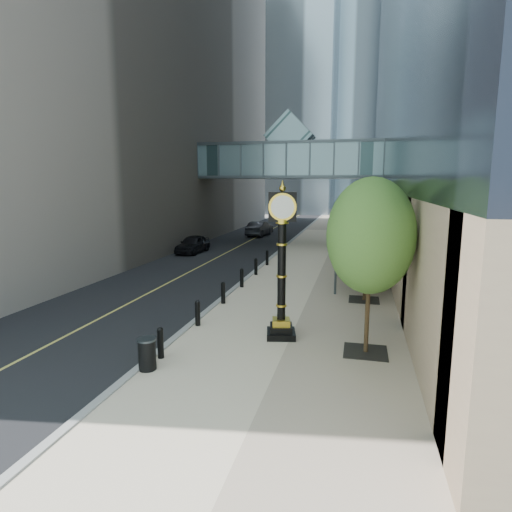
{
  "coord_description": "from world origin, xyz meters",
  "views": [
    {
      "loc": [
        3.22,
        -10.72,
        5.51
      ],
      "look_at": [
        -0.79,
        5.92,
        2.59
      ],
      "focal_mm": 30.0,
      "sensor_mm": 36.0,
      "label": 1
    }
  ],
  "objects_px": {
    "car_near": "(193,244)",
    "car_far": "(260,229)",
    "street_clock": "(282,273)",
    "trash_bin": "(147,355)",
    "pedestrian": "(364,267)"
  },
  "relations": [
    {
      "from": "trash_bin",
      "to": "pedestrian",
      "type": "distance_m",
      "value": 14.73
    },
    {
      "from": "trash_bin",
      "to": "car_near",
      "type": "xyz_separation_m",
      "value": [
        -6.9,
        20.79,
        0.21
      ]
    },
    {
      "from": "pedestrian",
      "to": "car_near",
      "type": "distance_m",
      "value": 15.14
    },
    {
      "from": "car_near",
      "to": "car_far",
      "type": "bearing_deg",
      "value": 79.94
    },
    {
      "from": "trash_bin",
      "to": "car_far",
      "type": "xyz_separation_m",
      "value": [
        -4.23,
        32.85,
        0.27
      ]
    },
    {
      "from": "car_near",
      "to": "car_far",
      "type": "xyz_separation_m",
      "value": [
        2.67,
        12.06,
        0.06
      ]
    },
    {
      "from": "street_clock",
      "to": "car_far",
      "type": "distance_m",
      "value": 30.26
    },
    {
      "from": "pedestrian",
      "to": "street_clock",
      "type": "bearing_deg",
      "value": 78.81
    },
    {
      "from": "trash_bin",
      "to": "car_far",
      "type": "distance_m",
      "value": 33.12
    },
    {
      "from": "pedestrian",
      "to": "car_near",
      "type": "height_order",
      "value": "pedestrian"
    },
    {
      "from": "car_near",
      "to": "car_far",
      "type": "relative_size",
      "value": 0.89
    },
    {
      "from": "street_clock",
      "to": "car_far",
      "type": "relative_size",
      "value": 1.16
    },
    {
      "from": "street_clock",
      "to": "trash_bin",
      "type": "relative_size",
      "value": 5.98
    },
    {
      "from": "street_clock",
      "to": "car_far",
      "type": "bearing_deg",
      "value": 92.67
    },
    {
      "from": "car_far",
      "to": "car_near",
      "type": "bearing_deg",
      "value": 83.25
    }
  ]
}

